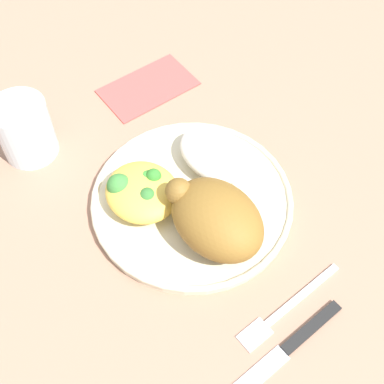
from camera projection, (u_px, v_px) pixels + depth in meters
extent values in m
plane|color=#9E735C|center=(192.00, 204.00, 0.64)|extent=(2.00, 2.00, 0.00)
cylinder|color=beige|center=(192.00, 201.00, 0.64)|extent=(0.24, 0.24, 0.01)
torus|color=beige|center=(192.00, 199.00, 0.63)|extent=(0.24, 0.24, 0.01)
ellipsoid|color=brown|center=(217.00, 219.00, 0.57)|extent=(0.12, 0.09, 0.06)
sphere|color=brown|center=(179.00, 191.00, 0.58)|extent=(0.03, 0.03, 0.03)
ellipsoid|color=white|center=(214.00, 155.00, 0.64)|extent=(0.10, 0.07, 0.03)
ellipsoid|color=gold|center=(142.00, 192.00, 0.61)|extent=(0.09, 0.08, 0.03)
sphere|color=green|center=(148.00, 179.00, 0.62)|extent=(0.02, 0.02, 0.02)
sphere|color=#367532|center=(147.00, 196.00, 0.60)|extent=(0.02, 0.02, 0.02)
sphere|color=#3E8539|center=(119.00, 186.00, 0.61)|extent=(0.03, 0.03, 0.03)
sphere|color=#35812D|center=(154.00, 176.00, 0.61)|extent=(0.02, 0.02, 0.02)
cube|color=silver|center=(302.00, 295.00, 0.57)|extent=(0.01, 0.11, 0.01)
cube|color=silver|center=(255.00, 334.00, 0.55)|extent=(0.02, 0.03, 0.00)
cube|color=black|center=(312.00, 327.00, 0.55)|extent=(0.01, 0.08, 0.01)
cylinder|color=silver|center=(25.00, 129.00, 0.66)|extent=(0.07, 0.07, 0.08)
cube|color=#DB4C47|center=(148.00, 87.00, 0.75)|extent=(0.09, 0.14, 0.00)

